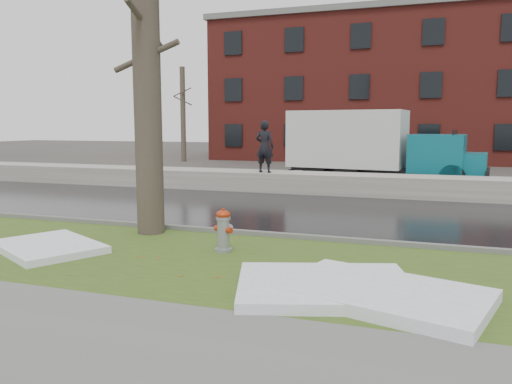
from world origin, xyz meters
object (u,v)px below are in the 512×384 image
(fire_hydrant, at_px, (223,228))
(worker, at_px, (265,147))
(box_truck, at_px, (370,145))
(tree, at_px, (146,60))

(fire_hydrant, distance_m, worker, 9.22)
(worker, bearing_deg, box_truck, -124.40)
(fire_hydrant, distance_m, tree, 4.27)
(tree, bearing_deg, box_truck, 73.26)
(fire_hydrant, bearing_deg, box_truck, 104.99)
(tree, bearing_deg, worker, 88.23)
(box_truck, relative_size, worker, 4.92)
(fire_hydrant, height_order, box_truck, box_truck)
(box_truck, bearing_deg, worker, -121.45)
(fire_hydrant, bearing_deg, worker, 123.75)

